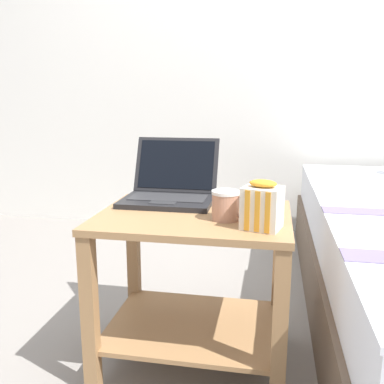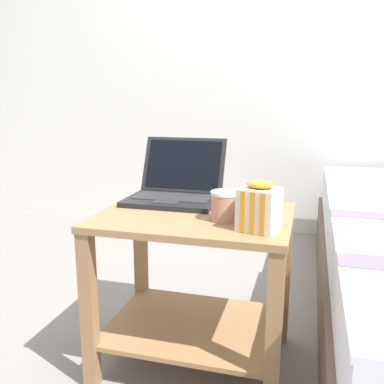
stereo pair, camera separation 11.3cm
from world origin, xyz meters
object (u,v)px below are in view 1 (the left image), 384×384
laptop (170,188)px  cell_phone (258,204)px  snack_bag (262,206)px  mug_front_left (227,204)px

laptop → cell_phone: size_ratio=1.89×
laptop → cell_phone: (0.32, -0.02, -0.04)m
cell_phone → snack_bag: bearing=-86.1°
snack_bag → laptop: bearing=140.0°
snack_bag → cell_phone: (-0.02, 0.27, -0.06)m
laptop → cell_phone: laptop is taller
mug_front_left → cell_phone: 0.22m
mug_front_left → snack_bag: 0.13m
laptop → cell_phone: 0.32m
laptop → snack_bag: size_ratio=2.24×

